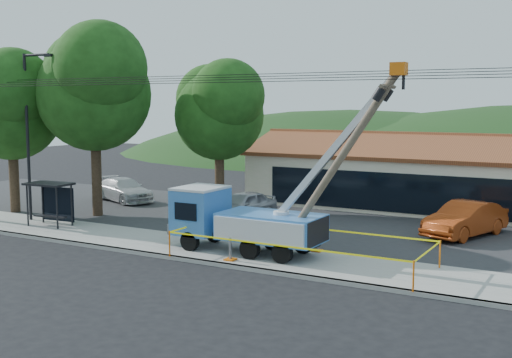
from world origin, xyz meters
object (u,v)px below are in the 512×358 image
object	(u,v)px
car_white	(124,203)
car_silver	(243,221)
leaning_pole	(340,159)
bus_shelter	(51,194)
car_red	(464,238)
utility_truck	(243,219)

from	to	relation	value
car_white	car_silver	bearing A→B (deg)	-80.26
leaning_pole	bus_shelter	bearing A→B (deg)	178.71
bus_shelter	car_red	size ratio (longest dim) A/B	0.48
utility_truck	car_white	bearing A→B (deg)	148.58
car_silver	car_white	xyz separation A→B (m)	(-10.03, 1.81, 0.00)
leaning_pole	bus_shelter	xyz separation A→B (m)	(-15.97, 0.36, -2.52)
utility_truck	car_white	distance (m)	16.54
utility_truck	car_white	xyz separation A→B (m)	(-14.05, 8.58, -1.56)
utility_truck	leaning_pole	size ratio (longest dim) A/B	1.32
bus_shelter	car_red	distance (m)	20.72
utility_truck	car_silver	world-z (taller)	utility_truck
bus_shelter	car_red	world-z (taller)	bus_shelter
leaning_pole	bus_shelter	distance (m)	16.17
leaning_pole	car_silver	bearing A→B (deg)	140.62
bus_shelter	car_white	xyz separation A→B (m)	(-2.48, 8.37, -1.77)
leaning_pole	utility_truck	bearing A→B (deg)	178.17
car_silver	utility_truck	bearing A→B (deg)	-49.80
car_silver	car_white	world-z (taller)	car_silver
bus_shelter	car_silver	size ratio (longest dim) A/B	0.54
car_red	car_white	distance (m)	21.58
leaning_pole	car_white	world-z (taller)	leaning_pole
utility_truck	bus_shelter	world-z (taller)	utility_truck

